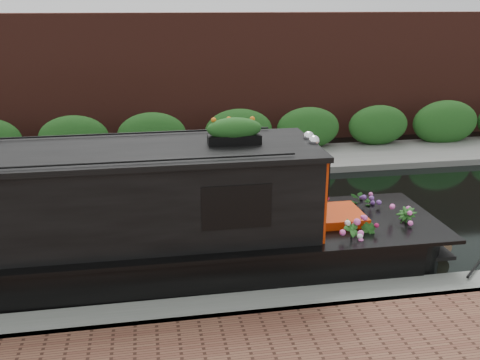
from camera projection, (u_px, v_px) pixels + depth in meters
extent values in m
plane|color=black|center=(166.00, 231.00, 10.57)|extent=(80.00, 80.00, 0.00)
cube|color=slate|center=(177.00, 325.00, 7.49)|extent=(40.00, 0.60, 0.50)
cube|color=slate|center=(159.00, 169.00, 14.49)|extent=(40.00, 2.40, 0.34)
cube|color=#20511B|center=(158.00, 160.00, 15.33)|extent=(40.00, 1.10, 2.80)
cube|color=#4F231A|center=(156.00, 142.00, 17.30)|extent=(40.00, 1.00, 8.00)
cube|color=black|center=(5.00, 204.00, 7.93)|extent=(9.34, 1.86, 1.37)
cube|color=red|center=(309.00, 186.00, 8.72)|extent=(0.08, 1.77, 1.37)
cube|color=black|center=(237.00, 207.00, 7.63)|extent=(0.91, 0.04, 0.56)
cube|color=red|center=(337.00, 225.00, 9.04)|extent=(0.82, 0.92, 0.51)
sphere|color=white|center=(314.00, 141.00, 8.33)|extent=(0.18, 0.18, 0.18)
sphere|color=white|center=(309.00, 137.00, 8.60)|extent=(0.18, 0.18, 0.18)
cube|color=black|center=(234.00, 139.00, 8.25)|extent=(0.82, 0.26, 0.14)
ellipsoid|color=#CD6916|center=(234.00, 127.00, 8.19)|extent=(0.91, 0.28, 0.24)
imported|color=#21561D|center=(351.00, 240.00, 8.32)|extent=(0.41, 0.38, 0.65)
imported|color=#21561D|center=(368.00, 240.00, 8.47)|extent=(0.35, 0.37, 0.52)
imported|color=#21561D|center=(364.00, 209.00, 9.72)|extent=(0.51, 0.45, 0.52)
imported|color=#21561D|center=(405.00, 225.00, 8.91)|extent=(0.47, 0.47, 0.61)
imported|color=#21561D|center=(322.00, 209.00, 9.58)|extent=(0.24, 0.35, 0.65)
cylinder|color=#886547|center=(437.00, 245.00, 9.52)|extent=(0.39, 0.35, 0.39)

